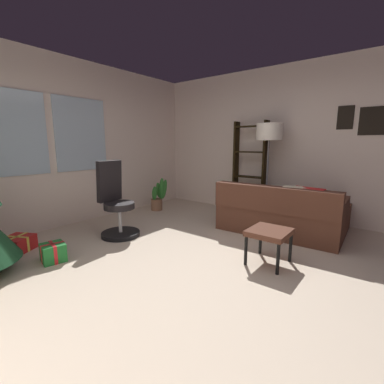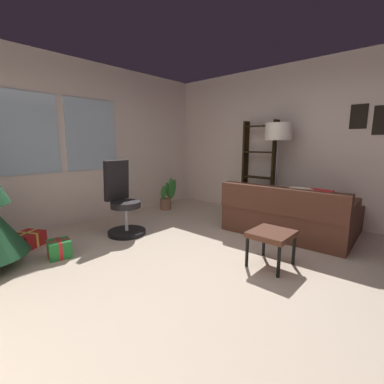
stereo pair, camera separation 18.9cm
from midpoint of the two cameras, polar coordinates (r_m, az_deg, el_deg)
The scene contains 11 objects.
ground_plane at distance 3.12m, azimuth 6.68°, elevation -16.47°, with size 5.09×5.61×0.10m, color beige.
wall_back_with_windows at distance 4.99m, azimuth -21.37°, elevation 9.85°, with size 5.09×0.12×2.72m.
wall_right_with_frames at distance 5.14m, azimuth 24.25°, elevation 9.59°, with size 0.12×5.61×2.72m.
couch at distance 4.40m, azimuth 23.14°, elevation -4.74°, with size 1.76×1.80×0.77m.
footstool at distance 3.14m, azimuth 18.37°, elevation -9.02°, with size 0.46×0.43×0.40m.
gift_box_red at distance 4.16m, azimuth -30.68°, elevation -8.78°, with size 0.44×0.43×0.20m.
gift_box_green at distance 3.61m, azimuth -25.24°, elevation -10.97°, with size 0.29×0.30×0.22m.
office_chair at distance 4.10m, azimuth -13.32°, elevation -2.93°, with size 0.56×0.56×1.11m.
bookshelf at distance 5.19m, azimuth 15.30°, elevation 3.84°, with size 0.18×0.64×1.76m.
floor_lamp at distance 4.76m, azimuth 19.15°, elevation 11.16°, with size 0.44×0.44×1.69m.
potted_plant at distance 5.50m, azimuth -4.20°, elevation -0.81°, with size 0.42×0.29×0.67m.
Camera 2 is at (-2.23, -1.66, 1.36)m, focal length 24.86 mm.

